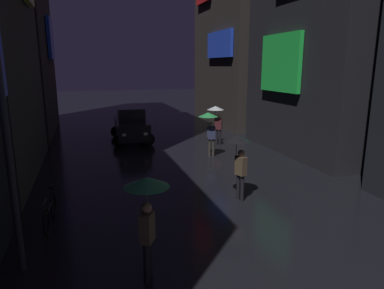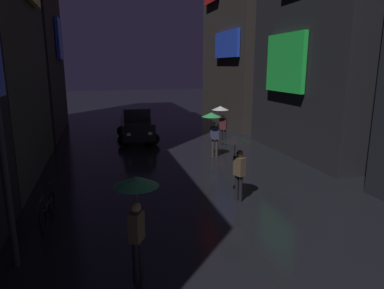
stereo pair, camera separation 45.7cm
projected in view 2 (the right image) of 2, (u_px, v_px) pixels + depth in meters
The scene contains 7 objects.
building_right_mid at pixel (331, 20), 15.75m from camera, with size 4.25×7.71×12.52m.
pedestrian_foreground_right_green at pixel (136, 199), 6.71m from camera, with size 0.90×0.90×2.12m.
pedestrian_midstreet_left_clear at pixel (221, 115), 18.32m from camera, with size 0.90×0.90×2.12m.
pedestrian_foreground_left_green at pixel (213, 122), 15.88m from camera, with size 0.90×0.90×2.12m.
pedestrian_near_crossing_black at pixel (236, 150), 10.67m from camera, with size 0.90×0.90×2.12m.
bicycle_parked_at_storefront at pixel (48, 210), 9.33m from camera, with size 0.20×1.82×0.96m.
car_distant at pixel (137, 124), 19.65m from camera, with size 2.36×4.20×1.92m.
Camera 2 is at (-3.06, -1.53, 4.23)m, focal length 32.00 mm.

